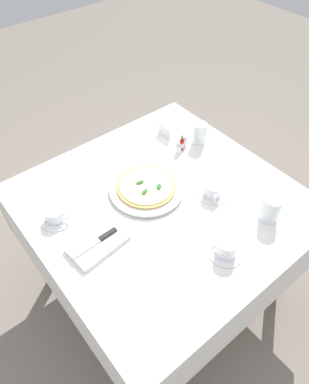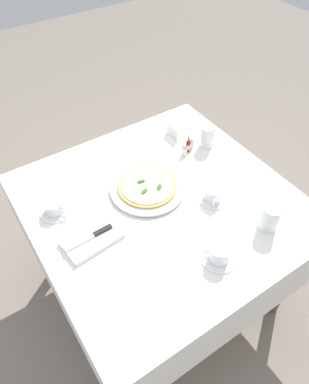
% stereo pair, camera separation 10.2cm
% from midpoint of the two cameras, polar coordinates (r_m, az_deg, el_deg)
% --- Properties ---
extents(ground_plane, '(8.00, 8.00, 0.00)m').
position_cam_midpoint_polar(ground_plane, '(2.08, -0.47, -14.92)').
color(ground_plane, slate).
extents(dining_table, '(1.06, 1.06, 0.73)m').
position_cam_midpoint_polar(dining_table, '(1.59, -0.59, -4.69)').
color(dining_table, white).
rests_on(dining_table, ground_plane).
extents(pizza_plate, '(0.32, 0.32, 0.02)m').
position_cam_midpoint_polar(pizza_plate, '(1.52, -3.21, 0.53)').
color(pizza_plate, white).
rests_on(pizza_plate, dining_table).
extents(pizza, '(0.25, 0.25, 0.02)m').
position_cam_midpoint_polar(pizza, '(1.51, -3.23, 0.88)').
color(pizza, '#DBAD60').
rests_on(pizza, pizza_plate).
extents(coffee_cup_center_back, '(0.13, 0.13, 0.07)m').
position_cam_midpoint_polar(coffee_cup_center_back, '(1.32, 9.30, -8.94)').
color(coffee_cup_center_back, white).
rests_on(coffee_cup_center_back, dining_table).
extents(coffee_cup_near_left, '(0.13, 0.13, 0.06)m').
position_cam_midpoint_polar(coffee_cup_near_left, '(1.50, 7.41, 0.21)').
color(coffee_cup_near_left, white).
rests_on(coffee_cup_near_left, dining_table).
extents(coffee_cup_back_corner, '(0.13, 0.13, 0.06)m').
position_cam_midpoint_polar(coffee_cup_back_corner, '(1.47, -17.55, -3.66)').
color(coffee_cup_back_corner, white).
rests_on(coffee_cup_back_corner, dining_table).
extents(water_glass_near_right, '(0.07, 0.07, 0.11)m').
position_cam_midpoint_polar(water_glass_near_right, '(1.75, 5.56, 9.20)').
color(water_glass_near_right, white).
rests_on(water_glass_near_right, dining_table).
extents(water_glass_right_edge, '(0.07, 0.07, 0.11)m').
position_cam_midpoint_polar(water_glass_right_edge, '(1.45, 16.20, -2.80)').
color(water_glass_right_edge, white).
rests_on(water_glass_right_edge, dining_table).
extents(napkin_folded, '(0.23, 0.15, 0.02)m').
position_cam_midpoint_polar(napkin_folded, '(1.36, -11.19, -8.12)').
color(napkin_folded, white).
rests_on(napkin_folded, dining_table).
extents(dinner_knife, '(0.20, 0.03, 0.01)m').
position_cam_midpoint_polar(dinner_knife, '(1.35, -11.37, -7.83)').
color(dinner_knife, silver).
rests_on(dinner_knife, napkin_folded).
extents(hot_sauce_bottle, '(0.02, 0.02, 0.08)m').
position_cam_midpoint_polar(hot_sauce_bottle, '(1.71, 2.65, 7.69)').
color(hot_sauce_bottle, '#B7140F').
rests_on(hot_sauce_bottle, dining_table).
extents(salt_shaker, '(0.03, 0.03, 0.06)m').
position_cam_midpoint_polar(salt_shaker, '(1.69, 2.14, 6.91)').
color(salt_shaker, white).
rests_on(salt_shaker, dining_table).
extents(pepper_shaker, '(0.03, 0.03, 0.06)m').
position_cam_midpoint_polar(pepper_shaker, '(1.73, 3.13, 7.98)').
color(pepper_shaker, white).
rests_on(pepper_shaker, dining_table).
extents(menu_card, '(0.01, 0.09, 0.06)m').
position_cam_midpoint_polar(menu_card, '(1.79, -0.09, 9.64)').
color(menu_card, white).
rests_on(menu_card, dining_table).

